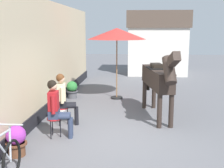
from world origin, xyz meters
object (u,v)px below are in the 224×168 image
flower_planter_inner_far (60,100)px  seated_visitor_near (56,106)px  flower_planter_nearest (16,140)px  cafe_parasol (117,34)px  saddled_horse_center (158,79)px  flower_planter_farthest (72,89)px  seated_visitor_far (64,96)px

flower_planter_inner_far → seated_visitor_near: bearing=-76.6°
flower_planter_nearest → cafe_parasol: bearing=71.8°
saddled_horse_center → seated_visitor_near: bearing=-144.8°
cafe_parasol → flower_planter_farthest: bearing=-176.9°
seated_visitor_near → flower_planter_farthest: 4.02m
flower_planter_farthest → cafe_parasol: bearing=3.1°
cafe_parasol → seated_visitor_near: bearing=-105.7°
flower_planter_farthest → cafe_parasol: cafe_parasol is taller
flower_planter_nearest → flower_planter_inner_far: 3.36m
seated_visitor_near → cafe_parasol: cafe_parasol is taller
seated_visitor_far → flower_planter_inner_far: 1.49m
flower_planter_nearest → flower_planter_farthest: size_ratio=1.00×
seated_visitor_far → saddled_horse_center: (2.53, 0.79, 0.38)m
flower_planter_inner_far → cafe_parasol: cafe_parasol is taller
flower_planter_inner_far → flower_planter_farthest: same height
seated_visitor_near → flower_planter_nearest: seated_visitor_near is taller
seated_visitor_near → cafe_parasol: bearing=74.3°
seated_visitor_near → flower_planter_inner_far: seated_visitor_near is taller
seated_visitor_near → flower_planter_farthest: bearing=97.5°
cafe_parasol → flower_planter_inner_far: bearing=-133.5°
flower_planter_inner_far → cafe_parasol: bearing=46.5°
flower_planter_inner_far → flower_planter_farthest: bearing=89.3°
saddled_horse_center → flower_planter_nearest: (-3.02, -2.82, -0.82)m
seated_visitor_far → flower_planter_nearest: 2.14m
seated_visitor_far → flower_planter_farthest: size_ratio=2.17×
seated_visitor_near → saddled_horse_center: saddled_horse_center is taller
seated_visitor_near → seated_visitor_far: 0.95m
saddled_horse_center → cafe_parasol: (-1.33, 2.31, 1.20)m
seated_visitor_near → saddled_horse_center: (2.47, 1.75, 0.38)m
seated_visitor_far → saddled_horse_center: saddled_horse_center is taller
saddled_horse_center → flower_planter_inner_far: size_ratio=4.65×
saddled_horse_center → flower_planter_inner_far: saddled_horse_center is taller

